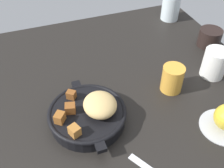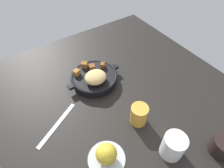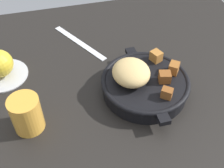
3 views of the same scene
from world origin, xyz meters
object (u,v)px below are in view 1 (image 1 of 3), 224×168
at_px(juice_glass_amber, 172,79).
at_px(white_creamer_pitcher, 216,64).
at_px(water_glass_tall, 171,8).
at_px(coffee_mug_dark, 210,38).
at_px(cast_iron_skillet, 89,114).

xyz_separation_m(juice_glass_amber, white_creamer_pitcher, (-0.01, 0.15, 0.01)).
bearing_deg(juice_glass_amber, water_glass_tall, 151.42).
bearing_deg(white_creamer_pitcher, juice_glass_amber, -86.70).
xyz_separation_m(coffee_mug_dark, white_creamer_pitcher, (0.15, -0.09, 0.01)).
distance_m(white_creamer_pitcher, water_glass_tall, 0.37).
xyz_separation_m(cast_iron_skillet, white_creamer_pitcher, (-0.04, 0.42, 0.02)).
bearing_deg(white_creamer_pitcher, cast_iron_skillet, -83.86).
xyz_separation_m(coffee_mug_dark, juice_glass_amber, (0.16, -0.24, 0.01)).
height_order(cast_iron_skillet, coffee_mug_dark, cast_iron_skillet).
height_order(coffee_mug_dark, juice_glass_amber, juice_glass_amber).
bearing_deg(water_glass_tall, coffee_mug_dark, 9.22).
bearing_deg(coffee_mug_dark, water_glass_tall, -170.78).
relative_size(cast_iron_skillet, juice_glass_amber, 3.07).
distance_m(coffee_mug_dark, white_creamer_pitcher, 0.17).
height_order(white_creamer_pitcher, water_glass_tall, water_glass_tall).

